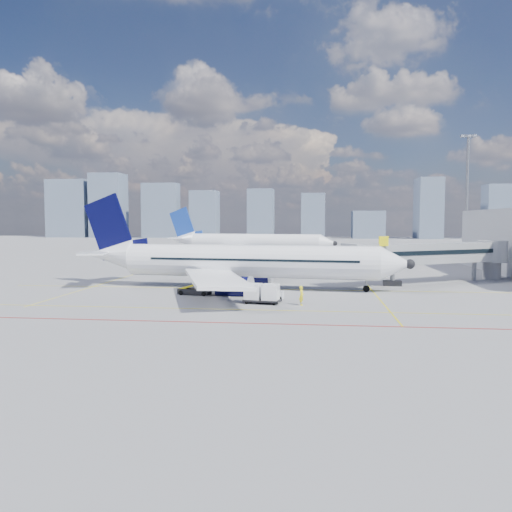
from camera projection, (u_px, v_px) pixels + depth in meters
The scene contains 11 objects.
ground at pixel (244, 299), 51.70m from camera, with size 420.00×420.00×0.00m, color slate.
apron_markings at pixel (232, 306), 47.89m from camera, with size 90.00×35.12×0.01m.
jet_bridge at pixel (439, 254), 65.53m from camera, with size 23.55×15.78×6.30m.
floodlight_mast_ne at pixel (467, 194), 100.94m from camera, with size 3.20×0.61×25.45m.
distant_skyline at pixel (269, 212), 240.72m from camera, with size 251.50×15.93×31.76m.
main_aircraft at pixel (236, 262), 60.19m from camera, with size 40.72×35.43×11.91m.
second_aircraft at pixel (248, 243), 113.63m from camera, with size 39.77×34.33×11.70m.
baggage_tug at pixel (271, 293), 50.85m from camera, with size 2.37×1.56×1.57m.
cargo_dolly at pixel (262, 293), 48.96m from camera, with size 3.76×2.10×1.96m.
belt_loader at pixel (196, 290), 54.82m from camera, with size 5.26×2.13×2.11m.
ramp_worker at pixel (302, 296), 47.98m from camera, with size 0.69×0.45×1.89m, color yellow.
Camera 1 is at (7.09, -50.79, 8.10)m, focal length 35.00 mm.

